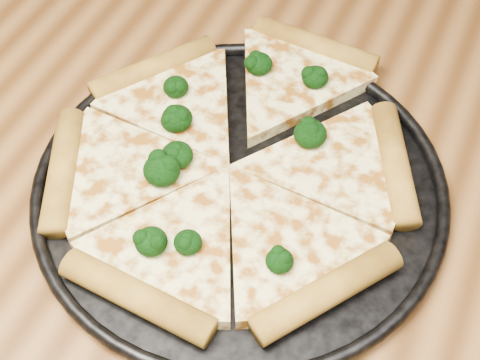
% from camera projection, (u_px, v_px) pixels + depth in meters
% --- Properties ---
extents(dining_table, '(1.20, 0.90, 0.75)m').
position_uv_depth(dining_table, '(157.00, 306.00, 0.61)').
color(dining_table, brown).
rests_on(dining_table, ground).
extents(pizza_pan, '(0.33, 0.33, 0.02)m').
position_uv_depth(pizza_pan, '(240.00, 187.00, 0.56)').
color(pizza_pan, black).
rests_on(pizza_pan, dining_table).
extents(pizza, '(0.31, 0.33, 0.02)m').
position_uv_depth(pizza, '(232.00, 162.00, 0.56)').
color(pizza, '#FFEF9C').
rests_on(pizza, pizza_pan).
extents(broccoli_florets, '(0.17, 0.23, 0.02)m').
position_uv_depth(broccoli_florets, '(215.00, 143.00, 0.56)').
color(broccoli_florets, black).
rests_on(broccoli_florets, pizza).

